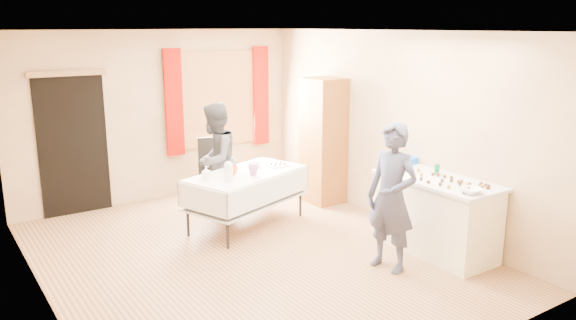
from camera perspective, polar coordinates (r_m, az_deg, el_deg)
floor at (r=6.80m, az=-3.83°, el=-9.64°), size 4.50×5.50×0.02m
ceiling at (r=6.25m, az=-4.22°, el=13.03°), size 4.50×5.50×0.02m
wall_back at (r=8.86m, az=-13.01°, el=4.36°), size 4.50×0.02×2.60m
wall_front at (r=4.31m, az=14.73°, el=-5.36°), size 4.50×0.02×2.60m
wall_left at (r=5.65m, az=-24.28°, el=-1.63°), size 0.02×5.50×2.60m
wall_right at (r=7.75m, az=10.64°, el=3.19°), size 0.02×5.50×2.60m
window_frame at (r=9.19m, az=-7.14°, el=6.19°), size 1.32×0.06×1.52m
window_pane at (r=9.18m, az=-7.09°, el=6.18°), size 1.20×0.02×1.40m
curtain_left at (r=8.83m, az=-11.53°, el=5.72°), size 0.28×0.06×1.65m
curtain_right at (r=9.52m, az=-2.79°, el=6.53°), size 0.28×0.06×1.65m
doorway at (r=8.51m, az=-21.00°, el=1.38°), size 0.95×0.04×2.00m
door_lintel at (r=8.34m, az=-21.54°, el=8.21°), size 1.05×0.06×0.08m
cabinet at (r=8.53m, az=3.58°, el=1.95°), size 0.50×0.60×1.90m
counter at (r=6.94m, az=14.73°, el=-5.48°), size 0.72×1.51×0.91m
party_table at (r=7.58m, az=-4.22°, el=-3.49°), size 1.86×1.36×0.75m
chair at (r=8.64m, az=-7.49°, el=-2.45°), size 0.51×0.51×1.00m
girl at (r=6.24m, az=10.48°, el=-3.76°), size 0.77×0.64×1.66m
woman at (r=7.96m, az=-7.41°, el=-0.03°), size 1.38×1.38×1.62m
soda_can at (r=7.00m, az=14.89°, el=-0.91°), size 0.09×0.09×0.12m
mixing_bowl at (r=6.31m, az=18.03°, el=-2.99°), size 0.26×0.26×0.06m
foam_block at (r=7.15m, az=11.39°, el=-0.58°), size 0.16×0.11×0.08m
blue_basket at (r=7.42m, az=11.97°, el=-0.09°), size 0.34×0.27×0.08m
pitcher at (r=7.08m, az=-6.06°, el=-1.29°), size 0.12×0.12×0.22m
cup_red at (r=7.39m, az=-5.71°, el=-1.05°), size 0.17×0.17×0.12m
cup_rainbow at (r=7.35m, az=-3.56°, el=-1.06°), size 0.24×0.24×0.12m
small_bowl at (r=7.80m, az=-3.41°, el=-0.45°), size 0.34×0.34×0.05m
pastry_tray at (r=7.81m, az=-1.01°, el=-0.55°), size 0.29×0.21×0.02m
bottle at (r=7.17m, az=-8.31°, el=-1.32°), size 0.16×0.16×0.18m
cake_balls at (r=6.69m, az=16.20°, el=-2.00°), size 0.48×1.05×0.04m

